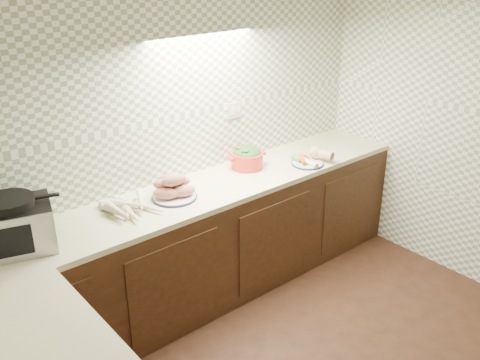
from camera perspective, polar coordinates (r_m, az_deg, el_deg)
room at (r=2.56m, az=15.56°, el=2.86°), size 3.60×3.60×2.60m
counter at (r=3.17m, az=-5.19°, el=-16.79°), size 3.60×3.60×0.90m
toaster_oven at (r=3.30m, az=-23.15°, el=-4.49°), size 0.52×0.45×0.32m
parsnip_pile at (r=3.56m, az=-12.45°, el=-2.99°), size 0.43×0.42×0.09m
sweet_potato_plate at (r=3.70m, az=-7.13°, el=-0.95°), size 0.32×0.31×0.18m
onion_bowl at (r=3.80m, az=-7.79°, el=-0.60°), size 0.16×0.16×0.12m
dutch_oven at (r=4.16m, az=0.77°, el=2.42°), size 0.32×0.30×0.18m
veg_plate at (r=4.32m, az=7.56°, el=2.41°), size 0.31×0.28×0.12m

